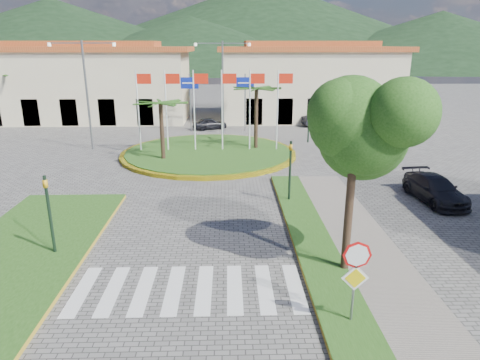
{
  "coord_description": "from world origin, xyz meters",
  "views": [
    {
      "loc": [
        1.43,
        -8.37,
        7.69
      ],
      "look_at": [
        1.89,
        8.0,
        2.49
      ],
      "focal_mm": 32.0,
      "sensor_mm": 36.0,
      "label": 1
    }
  ],
  "objects_px": {
    "roundabout_island": "(209,153)",
    "stop_sign": "(356,270)",
    "deciduous_tree": "(356,127)",
    "white_van": "(108,114)",
    "car_dark_b": "(322,120)",
    "car_dark_a": "(210,124)",
    "car_side_right": "(435,189)"
  },
  "relations": [
    {
      "from": "roundabout_island",
      "to": "stop_sign",
      "type": "height_order",
      "value": "roundabout_island"
    },
    {
      "from": "deciduous_tree",
      "to": "white_van",
      "type": "bearing_deg",
      "value": 117.57
    },
    {
      "from": "deciduous_tree",
      "to": "car_dark_b",
      "type": "relative_size",
      "value": 1.71
    },
    {
      "from": "white_van",
      "to": "car_dark_b",
      "type": "distance_m",
      "value": 22.17
    },
    {
      "from": "car_dark_a",
      "to": "car_dark_b",
      "type": "distance_m",
      "value": 11.08
    },
    {
      "from": "deciduous_tree",
      "to": "stop_sign",
      "type": "bearing_deg",
      "value": -101.18
    },
    {
      "from": "stop_sign",
      "to": "white_van",
      "type": "xyz_separation_m",
      "value": [
        -16.06,
        34.96,
        -1.1
      ]
    },
    {
      "from": "deciduous_tree",
      "to": "car_side_right",
      "type": "relative_size",
      "value": 1.54
    },
    {
      "from": "roundabout_island",
      "to": "white_van",
      "type": "bearing_deg",
      "value": 126.81
    },
    {
      "from": "stop_sign",
      "to": "car_side_right",
      "type": "distance_m",
      "value": 12.39
    },
    {
      "from": "stop_sign",
      "to": "car_dark_a",
      "type": "xyz_separation_m",
      "value": [
        -5.2,
        29.97,
        -1.25
      ]
    },
    {
      "from": "white_van",
      "to": "car_dark_a",
      "type": "distance_m",
      "value": 11.96
    },
    {
      "from": "roundabout_island",
      "to": "white_van",
      "type": "relative_size",
      "value": 2.56
    },
    {
      "from": "deciduous_tree",
      "to": "car_dark_a",
      "type": "distance_m",
      "value": 27.94
    },
    {
      "from": "car_side_right",
      "to": "deciduous_tree",
      "type": "bearing_deg",
      "value": -138.13
    },
    {
      "from": "car_dark_b",
      "to": "deciduous_tree",
      "type": "bearing_deg",
      "value": 158.23
    },
    {
      "from": "car_dark_a",
      "to": "deciduous_tree",
      "type": "bearing_deg",
      "value": 171.75
    },
    {
      "from": "stop_sign",
      "to": "white_van",
      "type": "relative_size",
      "value": 0.53
    },
    {
      "from": "car_dark_b",
      "to": "car_side_right",
      "type": "distance_m",
      "value": 21.26
    },
    {
      "from": "car_dark_a",
      "to": "white_van",
      "type": "bearing_deg",
      "value": 44.96
    },
    {
      "from": "stop_sign",
      "to": "deciduous_tree",
      "type": "bearing_deg",
      "value": 78.82
    },
    {
      "from": "roundabout_island",
      "to": "stop_sign",
      "type": "xyz_separation_m",
      "value": [
        4.9,
        -20.04,
        1.62
      ]
    },
    {
      "from": "stop_sign",
      "to": "car_dark_a",
      "type": "bearing_deg",
      "value": 99.83
    },
    {
      "from": "roundabout_island",
      "to": "car_dark_b",
      "type": "xyz_separation_m",
      "value": [
        10.7,
        11.27,
        0.48
      ]
    },
    {
      "from": "roundabout_island",
      "to": "car_side_right",
      "type": "xyz_separation_m",
      "value": [
        12.0,
        -9.95,
        0.47
      ]
    },
    {
      "from": "deciduous_tree",
      "to": "car_dark_b",
      "type": "distance_m",
      "value": 29.09
    },
    {
      "from": "deciduous_tree",
      "to": "car_dark_a",
      "type": "height_order",
      "value": "deciduous_tree"
    },
    {
      "from": "white_van",
      "to": "car_side_right",
      "type": "bearing_deg",
      "value": -122.79
    },
    {
      "from": "car_dark_b",
      "to": "white_van",
      "type": "bearing_deg",
      "value": 69.17
    },
    {
      "from": "white_van",
      "to": "car_dark_a",
      "type": "bearing_deg",
      "value": -100.4
    },
    {
      "from": "car_dark_a",
      "to": "car_dark_b",
      "type": "xyz_separation_m",
      "value": [
        11.0,
        1.33,
        0.11
      ]
    },
    {
      "from": "stop_sign",
      "to": "car_dark_a",
      "type": "distance_m",
      "value": 30.44
    }
  ]
}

